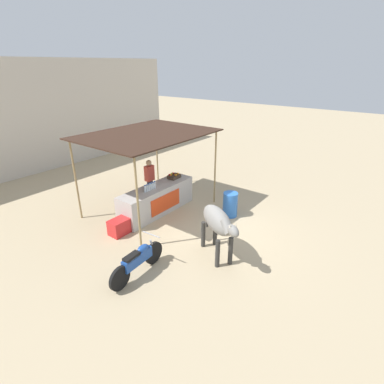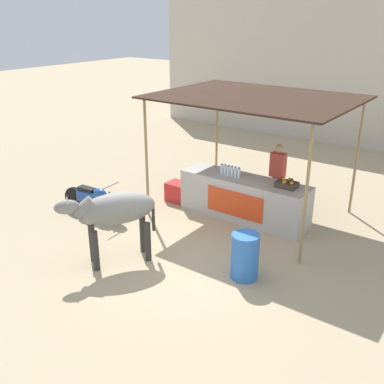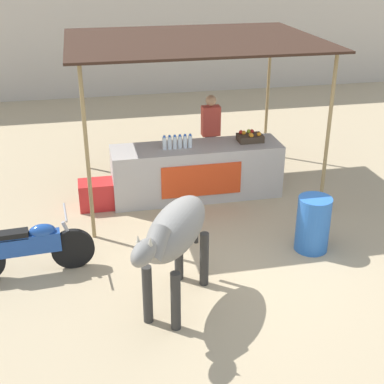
% 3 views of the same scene
% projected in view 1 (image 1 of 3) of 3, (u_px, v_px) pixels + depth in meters
% --- Properties ---
extents(ground_plane, '(60.00, 60.00, 0.00)m').
position_uv_depth(ground_plane, '(209.00, 231.00, 9.35)').
color(ground_plane, tan).
extents(building_wall_far, '(16.00, 0.50, 5.08)m').
position_uv_depth(building_wall_far, '(35.00, 117.00, 13.77)').
color(building_wall_far, beige).
rests_on(building_wall_far, ground).
extents(stall_counter, '(3.00, 0.82, 0.96)m').
position_uv_depth(stall_counter, '(157.00, 199.00, 10.39)').
color(stall_counter, '#B2ADA8').
rests_on(stall_counter, ground).
extents(stall_awning, '(4.20, 3.20, 2.74)m').
position_uv_depth(stall_awning, '(147.00, 137.00, 9.70)').
color(stall_awning, '#382319').
rests_on(stall_awning, ground).
extents(water_bottle_row, '(0.52, 0.07, 0.25)m').
position_uv_depth(water_bottle_row, '(150.00, 187.00, 9.87)').
color(water_bottle_row, silver).
rests_on(water_bottle_row, stall_counter).
extents(fruit_crate, '(0.44, 0.32, 0.18)m').
position_uv_depth(fruit_crate, '(174.00, 176.00, 10.92)').
color(fruit_crate, '#3F3326').
rests_on(fruit_crate, stall_counter).
extents(vendor_behind_counter, '(0.34, 0.22, 1.65)m').
position_uv_depth(vendor_behind_counter, '(150.00, 181.00, 10.98)').
color(vendor_behind_counter, '#383842').
rests_on(vendor_behind_counter, ground).
extents(cooler_box, '(0.60, 0.44, 0.48)m').
position_uv_depth(cooler_box, '(119.00, 227.00, 9.12)').
color(cooler_box, red).
rests_on(cooler_box, ground).
extents(water_barrel, '(0.49, 0.49, 0.85)m').
position_uv_depth(water_barrel, '(230.00, 204.00, 10.14)').
color(water_barrel, blue).
rests_on(water_barrel, ground).
extents(cow, '(1.30, 1.72, 1.44)m').
position_uv_depth(cow, '(218.00, 222.00, 7.75)').
color(cow, gray).
rests_on(cow, ground).
extents(motorcycle_parked, '(1.80, 0.55, 0.90)m').
position_uv_depth(motorcycle_parked, '(138.00, 260.00, 7.27)').
color(motorcycle_parked, black).
rests_on(motorcycle_parked, ground).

